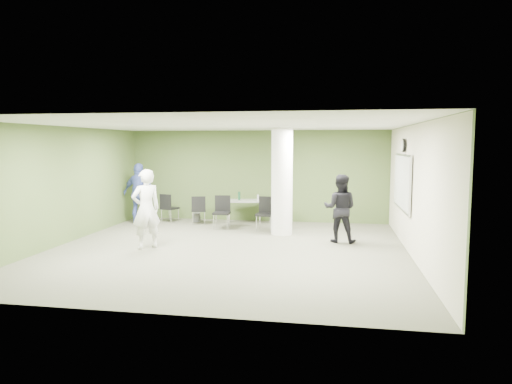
% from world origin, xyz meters
% --- Properties ---
extents(floor, '(8.00, 8.00, 0.00)m').
position_xyz_m(floor, '(0.00, 0.00, 0.00)').
color(floor, '#4E503F').
rests_on(floor, ground).
extents(ceiling, '(8.00, 8.00, 0.00)m').
position_xyz_m(ceiling, '(0.00, 0.00, 2.80)').
color(ceiling, white).
rests_on(ceiling, wall_back).
extents(wall_back, '(8.00, 2.80, 0.02)m').
position_xyz_m(wall_back, '(0.00, 4.00, 1.40)').
color(wall_back, '#475C2B').
rests_on(wall_back, floor).
extents(wall_left, '(0.02, 8.00, 2.80)m').
position_xyz_m(wall_left, '(-4.00, 0.00, 1.40)').
color(wall_left, '#475C2B').
rests_on(wall_left, floor).
extents(wall_right_cream, '(0.02, 8.00, 2.80)m').
position_xyz_m(wall_right_cream, '(4.00, 0.00, 1.40)').
color(wall_right_cream, beige).
rests_on(wall_right_cream, floor).
extents(column, '(0.56, 0.56, 2.80)m').
position_xyz_m(column, '(1.00, 2.00, 1.40)').
color(column, silver).
rests_on(column, floor).
extents(whiteboard, '(0.05, 2.30, 1.30)m').
position_xyz_m(whiteboard, '(3.92, 1.20, 1.50)').
color(whiteboard, silver).
rests_on(whiteboard, wall_right_cream).
extents(wall_clock, '(0.06, 0.32, 0.32)m').
position_xyz_m(wall_clock, '(3.92, 1.20, 2.35)').
color(wall_clock, black).
rests_on(wall_clock, wall_right_cream).
extents(folding_table, '(1.59, 0.91, 0.96)m').
position_xyz_m(folding_table, '(-0.08, 3.44, 0.66)').
color(folding_table, '#989792').
rests_on(folding_table, floor).
extents(wastebasket, '(0.24, 0.24, 0.27)m').
position_xyz_m(wastebasket, '(-1.80, 3.47, 0.14)').
color(wastebasket, '#4C4C4C').
rests_on(wastebasket, floor).
extents(chair_back_left, '(0.55, 0.55, 0.88)m').
position_xyz_m(chair_back_left, '(-2.62, 3.22, 0.51)').
color(chair_back_left, black).
rests_on(chair_back_left, floor).
extents(chair_back_right, '(0.53, 0.53, 0.85)m').
position_xyz_m(chair_back_right, '(-1.59, 3.01, 0.50)').
color(chair_back_right, black).
rests_on(chair_back_right, floor).
extents(chair_table_left, '(0.50, 0.50, 0.93)m').
position_xyz_m(chair_table_left, '(-0.76, 2.53, 0.54)').
color(chair_table_left, black).
rests_on(chair_table_left, floor).
extents(chair_table_right, '(0.50, 0.50, 0.93)m').
position_xyz_m(chair_table_right, '(0.50, 2.47, 0.54)').
color(chair_table_right, black).
rests_on(chair_table_right, floor).
extents(woman_white, '(0.78, 0.77, 1.82)m').
position_xyz_m(woman_white, '(-1.86, -0.18, 0.91)').
color(woman_white, silver).
rests_on(woman_white, floor).
extents(man_black, '(0.88, 0.73, 1.66)m').
position_xyz_m(man_black, '(2.50, 1.25, 0.83)').
color(man_black, black).
rests_on(man_black, floor).
extents(man_blue, '(1.12, 0.59, 1.81)m').
position_xyz_m(man_blue, '(-3.40, 2.92, 0.91)').
color(man_blue, '#4355A6').
rests_on(man_blue, floor).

